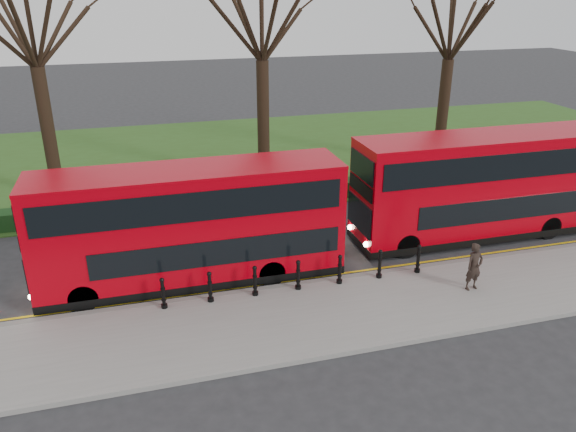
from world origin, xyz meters
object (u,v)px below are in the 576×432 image
object	(u,v)px
bus_rear	(484,186)
pedestrian	(474,267)
bus_lead	(191,226)
bollard_row	(298,275)

from	to	relation	value
bus_rear	pedestrian	bearing A→B (deg)	-125.12
bus_rear	pedestrian	distance (m)	5.01
bus_lead	pedestrian	world-z (taller)	bus_lead
bollard_row	bus_rear	size ratio (longest dim) A/B	0.85
bus_rear	bollard_row	bearing A→B (deg)	-163.58
bollard_row	pedestrian	xyz separation A→B (m)	(5.54, -1.53, 0.32)
bollard_row	bus_lead	bearing A→B (deg)	151.01
bus_rear	pedestrian	world-z (taller)	bus_rear
bus_lead	bus_rear	size ratio (longest dim) A/B	0.97
bollard_row	bus_rear	world-z (taller)	bus_rear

